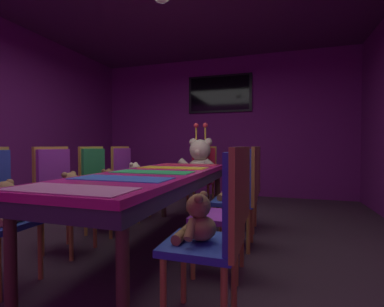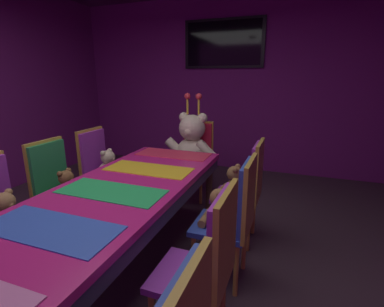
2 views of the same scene
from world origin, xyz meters
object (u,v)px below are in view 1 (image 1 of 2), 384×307
(teddy_left_1, at_px, (71,190))
(throne_chair, at_px, (203,171))
(chair_right_1, at_px, (235,198))
(chair_right_2, at_px, (246,187))
(wall_tv, at_px, (220,94))
(chair_right_0, at_px, (223,219))
(banquet_table, at_px, (153,181))
(chair_right_3, at_px, (251,179))
(teddy_right_2, at_px, (232,187))
(teddy_left_2, at_px, (108,183))
(king_teddy_bear, at_px, (200,162))
(chair_left_1, at_px, (58,188))
(chair_left_2, at_px, (97,180))
(teddy_left_0, at_px, (5,204))
(teddy_right_3, at_px, (239,180))
(chair_left_3, at_px, (126,175))
(teddy_left_3, at_px, (135,176))
(teddy_right_0, at_px, (198,220))

(teddy_left_1, xyz_separation_m, throne_chair, (0.70, 2.11, 0.01))
(chair_right_1, xyz_separation_m, chair_right_2, (0.02, 0.60, 0.00))
(wall_tv, bearing_deg, chair_right_0, -77.95)
(banquet_table, xyz_separation_m, chair_right_0, (0.86, -0.91, -0.06))
(chair_right_3, bearing_deg, banquet_table, 47.13)
(throne_chair, bearing_deg, teddy_right_2, 25.18)
(teddy_left_2, relative_size, king_teddy_bear, 0.33)
(chair_right_1, distance_m, chair_right_3, 1.19)
(banquet_table, distance_m, chair_right_3, 1.23)
(chair_left_1, bearing_deg, wall_tv, 76.08)
(chair_left_2, bearing_deg, chair_right_0, -35.40)
(teddy_left_0, relative_size, chair_left_2, 0.32)
(teddy_right_3, bearing_deg, chair_left_1, 37.83)
(chair_right_1, height_order, teddy_right_2, chair_right_1)
(banquet_table, height_order, wall_tv, wall_tv)
(chair_right_0, bearing_deg, chair_left_3, -46.95)
(chair_right_1, bearing_deg, chair_left_3, -35.60)
(teddy_right_2, bearing_deg, king_teddy_bear, -62.07)
(chair_right_2, xyz_separation_m, chair_right_3, (-0.01, 0.58, 0.00))
(chair_right_1, distance_m, teddy_right_2, 0.62)
(chair_right_0, bearing_deg, chair_right_2, -89.59)
(king_teddy_bear, bearing_deg, teddy_left_1, -19.77)
(chair_right_2, relative_size, teddy_right_2, 3.22)
(teddy_right_2, height_order, king_teddy_bear, king_teddy_bear)
(teddy_left_1, distance_m, throne_chair, 2.22)
(teddy_left_0, height_order, king_teddy_bear, king_teddy_bear)
(teddy_left_3, xyz_separation_m, chair_right_0, (1.56, -1.82, 0.00))
(chair_left_1, height_order, throne_chair, same)
(teddy_right_0, bearing_deg, chair_right_3, -93.91)
(teddy_left_0, height_order, teddy_right_2, teddy_left_0)
(chair_left_2, height_order, teddy_right_3, chair_left_2)
(teddy_left_2, height_order, king_teddy_bear, king_teddy_bear)
(teddy_right_2, bearing_deg, chair_right_3, -102.92)
(chair_right_0, bearing_deg, teddy_right_0, 0.00)
(chair_right_1, relative_size, teddy_right_2, 3.22)
(teddy_left_2, xyz_separation_m, chair_left_3, (-0.14, 0.61, 0.02))
(king_teddy_bear, bearing_deg, teddy_right_3, 42.97)
(chair_left_2, height_order, teddy_left_3, chair_left_2)
(teddy_left_0, xyz_separation_m, chair_right_3, (1.52, 1.85, 0.01))
(teddy_right_3, xyz_separation_m, king_teddy_bear, (-0.70, 0.75, 0.16))
(chair_right_0, xyz_separation_m, teddy_right_2, (-0.15, 1.23, -0.01))
(teddy_left_1, height_order, chair_right_1, chair_right_1)
(chair_left_1, bearing_deg, teddy_left_1, -0.00)
(chair_left_2, distance_m, wall_tv, 3.27)
(teddy_left_2, bearing_deg, teddy_left_1, -89.55)
(chair_left_2, distance_m, chair_right_3, 1.79)
(teddy_right_3, xyz_separation_m, wall_tv, (-0.70, 2.20, 1.47))
(teddy_left_3, height_order, teddy_right_0, teddy_left_3)
(banquet_table, distance_m, chair_right_0, 1.25)
(banquet_table, bearing_deg, teddy_left_0, -125.88)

